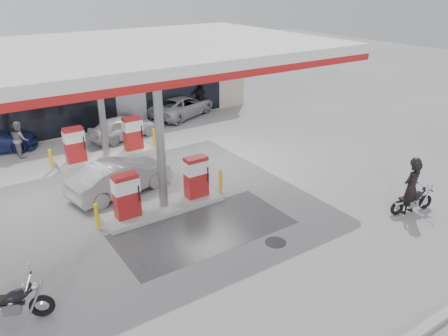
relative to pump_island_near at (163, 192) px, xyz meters
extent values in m
plane|color=gray|center=(0.00, -2.00, -0.71)|extent=(90.00, 90.00, 0.00)
cube|color=#4C4C4F|center=(0.50, -2.00, -0.71)|extent=(6.00, 3.00, 0.00)
cylinder|color=#38383A|center=(2.00, -4.00, -0.71)|extent=(0.70, 0.70, 0.01)
cube|color=beige|center=(0.00, 14.00, 1.29)|extent=(22.00, 8.00, 4.00)
cube|color=black|center=(0.00, 9.97, 0.69)|extent=(18.00, 0.10, 2.60)
cube|color=#B41616|center=(0.00, 9.90, 2.79)|extent=(22.00, 0.25, 1.00)
cube|color=navy|center=(7.00, 9.85, 2.79)|extent=(3.50, 0.12, 0.80)
cube|color=gray|center=(3.00, 9.93, 0.39)|extent=(1.80, 0.14, 2.20)
cube|color=silver|center=(0.00, 3.00, 4.59)|extent=(16.00, 10.00, 0.60)
cube|color=#B41616|center=(0.00, -1.95, 4.41)|extent=(16.00, 0.12, 0.24)
cube|color=#B41616|center=(0.00, 7.95, 4.41)|extent=(16.00, 0.12, 0.24)
cylinder|color=gray|center=(0.00, 0.00, 1.88)|extent=(0.32, 0.32, 5.00)
cylinder|color=gray|center=(0.00, 6.00, 1.88)|extent=(0.32, 0.32, 5.00)
cube|color=#9E9E99|center=(0.00, 0.00, -0.62)|extent=(4.50, 1.30, 0.18)
cube|color=maroon|center=(-1.40, 0.00, 0.27)|extent=(0.85, 0.48, 1.60)
cube|color=maroon|center=(1.40, 0.00, 0.27)|extent=(0.85, 0.48, 1.60)
cube|color=silver|center=(-1.40, 0.00, 0.67)|extent=(0.88, 0.52, 0.50)
cube|color=silver|center=(1.40, 0.00, 0.67)|extent=(0.88, 0.52, 0.50)
cylinder|color=gold|center=(-2.50, 0.00, -0.17)|extent=(0.14, 0.14, 0.90)
cylinder|color=gold|center=(2.50, 0.00, -0.17)|extent=(0.14, 0.14, 0.90)
cube|color=#9E9E99|center=(0.00, 6.00, -0.62)|extent=(4.50, 1.30, 0.18)
cube|color=maroon|center=(-1.40, 6.00, 0.27)|extent=(0.85, 0.48, 1.60)
cube|color=maroon|center=(1.40, 6.00, 0.27)|extent=(0.85, 0.48, 1.60)
cube|color=silver|center=(-1.40, 6.00, 0.67)|extent=(0.88, 0.52, 0.50)
cube|color=silver|center=(1.40, 6.00, 0.67)|extent=(0.88, 0.52, 0.50)
cylinder|color=gold|center=(-2.50, 6.00, -0.17)|extent=(0.14, 0.14, 0.90)
cylinder|color=gold|center=(2.50, 6.00, -0.17)|extent=(0.14, 0.14, 0.90)
torus|color=black|center=(8.06, -5.34, -0.43)|extent=(0.58, 0.25, 0.56)
torus|color=black|center=(6.79, -5.05, -0.43)|extent=(0.58, 0.25, 0.56)
cube|color=gray|center=(7.46, -5.21, -0.35)|extent=(0.42, 0.30, 0.28)
cube|color=black|center=(7.33, -5.17, -0.26)|extent=(0.85, 0.28, 0.08)
ellipsoid|color=black|center=(7.60, -5.24, -0.05)|extent=(0.58, 0.41, 0.26)
cube|color=black|center=(7.14, -5.13, -0.11)|extent=(0.55, 0.33, 0.09)
cylinder|color=silver|center=(7.88, -5.30, 0.23)|extent=(0.19, 0.70, 0.03)
sphere|color=silver|center=(7.99, -5.32, 0.12)|extent=(0.17, 0.17, 0.17)
cylinder|color=silver|center=(7.03, -4.97, -0.45)|extent=(0.84, 0.26, 0.08)
imported|color=black|center=(7.27, -5.16, 0.30)|extent=(0.74, 0.49, 2.03)
torus|color=black|center=(-5.06, -3.26, -0.39)|extent=(0.65, 0.36, 0.64)
cube|color=gray|center=(-5.71, -3.02, -0.31)|extent=(0.49, 0.39, 0.32)
cube|color=black|center=(-5.86, -2.96, -0.20)|extent=(0.93, 0.44, 0.09)
ellipsoid|color=black|center=(-5.56, -3.07, 0.03)|extent=(0.68, 0.53, 0.30)
cylinder|color=silver|center=(-5.26, -3.19, 0.35)|extent=(0.32, 0.77, 0.04)
sphere|color=silver|center=(-5.14, -3.23, 0.23)|extent=(0.19, 0.19, 0.19)
imported|color=silver|center=(1.73, 8.20, -0.09)|extent=(3.86, 2.14, 1.24)
imported|color=slate|center=(-3.26, 8.51, 0.16)|extent=(0.72, 0.89, 1.74)
imported|color=#919498|center=(-0.79, 2.20, -0.02)|extent=(4.36, 2.24, 1.37)
imported|color=#AAADB3|center=(6.32, 10.00, -0.07)|extent=(5.06, 3.76, 1.28)
imported|color=black|center=(7.52, 9.80, 0.28)|extent=(1.26, 0.90, 1.99)
camera|label=1|loc=(-6.10, -13.01, 7.22)|focal=35.00mm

